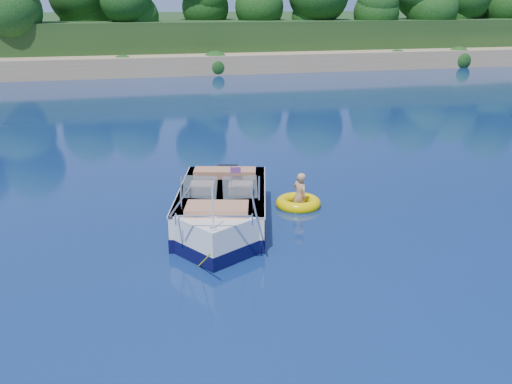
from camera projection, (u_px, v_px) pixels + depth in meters
ground at (174, 267)px, 12.63m from camera, size 160.00×160.00×0.00m
shoreline at (113, 41)px, 70.87m from camera, size 170.00×59.00×6.00m
treeline at (114, 3)px, 48.54m from camera, size 150.00×7.12×8.19m
motorboat at (222, 212)px, 14.75m from camera, size 3.28×6.18×2.10m
tow_tube at (298, 203)px, 16.38m from camera, size 1.35×1.35×0.34m
boy at (299, 207)px, 16.33m from camera, size 0.64×0.84×1.50m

